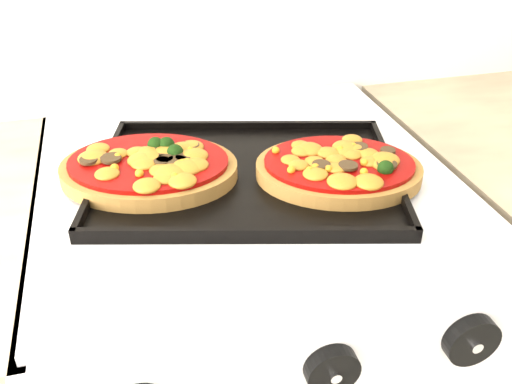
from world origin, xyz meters
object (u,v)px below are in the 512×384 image
object	(u,v)px
pizza_left	(149,166)
pizza_right	(339,167)
stove	(247,382)
baking_tray	(247,173)

from	to	relation	value
pizza_left	pizza_right	distance (m)	0.26
stove	pizza_right	distance (m)	0.50
baking_tray	pizza_left	world-z (taller)	pizza_left
stove	pizza_left	size ratio (longest dim) A/B	3.70
baking_tray	pizza_left	xyz separation A→B (m)	(-0.13, 0.03, 0.02)
stove	pizza_right	world-z (taller)	pizza_right
pizza_right	stove	bearing A→B (deg)	151.64
stove	baking_tray	bearing A→B (deg)	-95.51
pizza_left	stove	bearing A→B (deg)	-0.81
stove	baking_tray	xyz separation A→B (m)	(-0.00, -0.02, 0.47)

